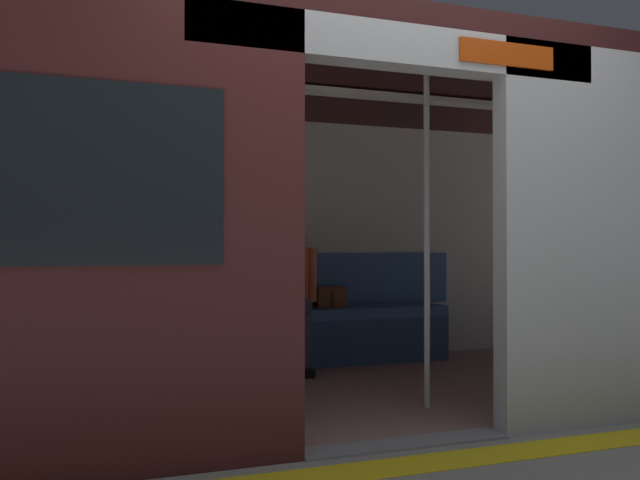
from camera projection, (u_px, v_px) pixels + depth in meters
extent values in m
plane|color=gray|center=(404.00, 444.00, 3.40)|extent=(60.00, 60.00, 0.00)
cube|color=yellow|center=(435.00, 462.00, 3.11)|extent=(8.00, 0.24, 0.01)
cube|color=silver|center=(584.00, 237.00, 3.77)|extent=(1.09, 0.12, 2.06)
cube|color=black|center=(585.00, 191.00, 3.77)|extent=(0.60, 0.02, 0.55)
cube|color=black|center=(90.00, 172.00, 2.81)|extent=(1.10, 0.02, 0.76)
cube|color=silver|center=(404.00, 48.00, 3.42)|extent=(2.19, 0.16, 0.20)
cube|color=#BF3F0C|center=(507.00, 54.00, 3.53)|extent=(0.56, 0.02, 0.12)
cube|color=#351515|center=(313.00, 77.00, 4.64)|extent=(6.40, 2.77, 0.12)
cube|color=gray|center=(313.00, 392.00, 4.62)|extent=(6.08, 2.61, 0.01)
cube|color=silver|center=(260.00, 241.00, 5.85)|extent=(6.08, 0.10, 2.06)
cube|color=#38609E|center=(262.00, 280.00, 5.79)|extent=(3.52, 0.06, 0.45)
cube|color=white|center=(313.00, 90.00, 4.64)|extent=(4.48, 0.16, 0.03)
cube|color=gray|center=(404.00, 443.00, 3.40)|extent=(1.09, 0.19, 0.01)
cube|color=#38609E|center=(269.00, 315.00, 5.58)|extent=(3.07, 0.44, 0.09)
cube|color=navy|center=(277.00, 347.00, 5.39)|extent=(3.07, 0.04, 0.38)
cube|color=#CC5933|center=(282.00, 278.00, 5.60)|extent=(0.40, 0.26, 0.50)
sphere|color=#8C664C|center=(282.00, 236.00, 5.61)|extent=(0.21, 0.21, 0.21)
sphere|color=black|center=(282.00, 231.00, 5.62)|extent=(0.19, 0.19, 0.19)
cylinder|color=#CC5933|center=(311.00, 274.00, 5.63)|extent=(0.08, 0.08, 0.44)
cylinder|color=#CC5933|center=(254.00, 275.00, 5.52)|extent=(0.08, 0.08, 0.44)
cylinder|color=#38334C|center=(298.00, 305.00, 5.43)|extent=(0.18, 0.41, 0.14)
cylinder|color=#38334C|center=(276.00, 305.00, 5.39)|extent=(0.18, 0.41, 0.14)
cylinder|color=#38334C|center=(304.00, 342.00, 5.23)|extent=(0.10, 0.10, 0.43)
cylinder|color=#38334C|center=(281.00, 342.00, 5.19)|extent=(0.10, 0.10, 0.43)
cube|color=black|center=(305.00, 373.00, 5.18)|extent=(0.13, 0.23, 0.06)
cube|color=black|center=(282.00, 374.00, 5.14)|extent=(0.13, 0.23, 0.06)
cube|color=brown|center=(330.00, 297.00, 5.78)|extent=(0.26, 0.14, 0.17)
cube|color=#472718|center=(333.00, 299.00, 5.71)|extent=(0.02, 0.01, 0.14)
cube|color=#26598C|center=(244.00, 308.00, 5.53)|extent=(0.18, 0.24, 0.03)
cylinder|color=silver|center=(277.00, 238.00, 3.74)|extent=(0.04, 0.04, 2.04)
cylinder|color=silver|center=(427.00, 239.00, 4.17)|extent=(0.04, 0.04, 2.04)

